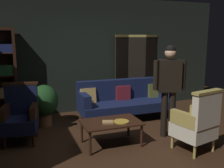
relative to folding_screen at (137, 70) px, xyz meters
The scene contains 11 objects.
ground_plane 2.77m from the folding_screen, 118.66° to the right, with size 10.00×10.00×0.00m, color #331E11.
back_wall 1.32m from the folding_screen, behind, with size 7.20×0.10×2.80m, color black.
folding_screen is the anchor object (origin of this frame).
velvet_couch 1.20m from the folding_screen, 130.17° to the right, with size 2.12×0.78×0.88m.
coffee_table 2.63m from the folding_screen, 125.55° to the right, with size 1.00×0.64×0.42m.
armchair_gilt_accent 2.86m from the folding_screen, 95.74° to the right, with size 0.69×0.69×1.04m.
armchair_wing_left 3.27m from the folding_screen, 154.76° to the right, with size 0.68×0.67×1.04m.
standing_figure 2.12m from the folding_screen, 99.84° to the right, with size 0.56×0.33×1.70m.
potted_plant 2.59m from the folding_screen, 164.30° to the right, with size 0.58×0.58×0.87m.
book_tan_leather 2.71m from the folding_screen, 126.22° to the right, with size 0.18×0.14×0.03m, color #9E7A47.
brass_tray 2.61m from the folding_screen, 121.61° to the right, with size 0.26×0.26×0.02m, color gold.
Camera 1 is at (-1.68, -3.68, 1.83)m, focal length 40.56 mm.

